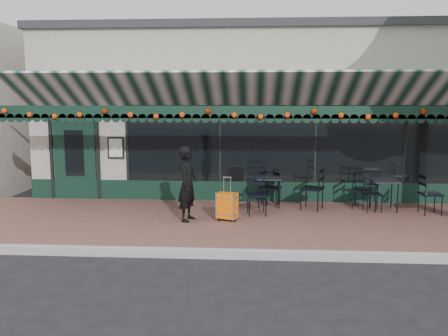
# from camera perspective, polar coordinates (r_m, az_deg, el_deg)

# --- Properties ---
(ground) EXTENTS (80.00, 80.00, 0.00)m
(ground) POSITION_cam_1_polar(r_m,az_deg,el_deg) (8.47, 4.46, -10.66)
(ground) COLOR black
(ground) RESTS_ON ground
(sidewalk) EXTENTS (18.00, 4.00, 0.15)m
(sidewalk) POSITION_cam_1_polar(r_m,az_deg,el_deg) (10.36, 4.32, -6.67)
(sidewalk) COLOR brown
(sidewalk) RESTS_ON ground
(curb) EXTENTS (18.00, 0.16, 0.15)m
(curb) POSITION_cam_1_polar(r_m,az_deg,el_deg) (8.37, 4.47, -10.35)
(curb) COLOR #9E9E99
(curb) RESTS_ON ground
(restaurant_building) EXTENTS (12.00, 9.60, 4.50)m
(restaurant_building) POSITION_cam_1_polar(r_m,az_deg,el_deg) (15.85, 4.18, 6.57)
(restaurant_building) COLOR gray
(restaurant_building) RESTS_ON ground
(woman) EXTENTS (0.51, 0.66, 1.60)m
(woman) POSITION_cam_1_polar(r_m,az_deg,el_deg) (10.14, -4.39, -1.92)
(woman) COLOR black
(woman) RESTS_ON sidewalk
(suitcase) EXTENTS (0.47, 0.36, 0.95)m
(suitcase) POSITION_cam_1_polar(r_m,az_deg,el_deg) (10.20, 0.38, -4.61)
(suitcase) COLOR orange
(suitcase) RESTS_ON sidewalk
(cafe_table_a) EXTENTS (0.59, 0.59, 0.73)m
(cafe_table_a) POSITION_cam_1_polar(r_m,az_deg,el_deg) (11.67, 18.74, -1.73)
(cafe_table_a) COLOR black
(cafe_table_a) RESTS_ON sidewalk
(cafe_table_b) EXTENTS (0.58, 0.58, 0.72)m
(cafe_table_b) POSITION_cam_1_polar(r_m,az_deg,el_deg) (11.53, 5.42, -1.49)
(cafe_table_b) COLOR black
(cafe_table_b) RESTS_ON sidewalk
(chair_a_left) EXTENTS (0.65, 0.65, 0.99)m
(chair_a_left) POSITION_cam_1_polar(r_m,az_deg,el_deg) (11.38, 10.55, -2.47)
(chair_a_left) COLOR black
(chair_a_left) RESTS_ON sidewalk
(chair_a_right) EXTENTS (0.55, 0.55, 0.84)m
(chair_a_right) POSITION_cam_1_polar(r_m,az_deg,el_deg) (11.78, 16.22, -2.67)
(chair_a_right) COLOR black
(chair_a_right) RESTS_ON sidewalk
(chair_a_front) EXTENTS (0.42, 0.42, 0.80)m
(chair_a_front) POSITION_cam_1_polar(r_m,az_deg,el_deg) (11.53, 17.45, -3.06)
(chair_a_front) COLOR black
(chair_a_front) RESTS_ON sidewalk
(chair_a_extra) EXTENTS (0.48, 0.48, 0.91)m
(chair_a_extra) POSITION_cam_1_polar(r_m,az_deg,el_deg) (11.72, 23.60, -2.93)
(chair_a_extra) COLOR black
(chair_a_extra) RESTS_ON sidewalk
(chair_b_left) EXTENTS (0.53, 0.53, 0.81)m
(chair_b_left) POSITION_cam_1_polar(r_m,az_deg,el_deg) (11.79, 5.58, -2.45)
(chair_b_left) COLOR black
(chair_b_left) RESTS_ON sidewalk
(chair_b_right) EXTENTS (0.54, 0.54, 0.86)m
(chair_b_right) POSITION_cam_1_polar(r_m,az_deg,el_deg) (11.66, 5.70, -2.44)
(chair_b_right) COLOR black
(chair_b_right) RESTS_ON sidewalk
(chair_b_front) EXTENTS (0.50, 0.50, 0.90)m
(chair_b_front) POSITION_cam_1_polar(r_m,az_deg,el_deg) (10.70, 3.96, -3.29)
(chair_b_front) COLOR black
(chair_b_front) RESTS_ON sidewalk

